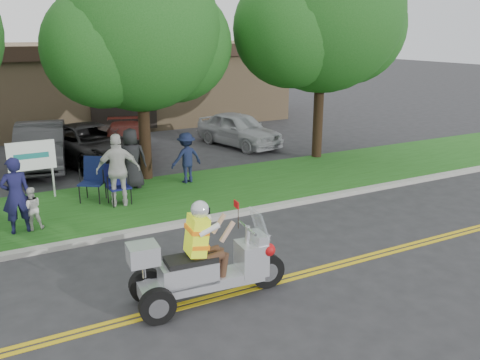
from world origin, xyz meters
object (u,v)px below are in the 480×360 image
spectator_adult_right (118,170)px  parked_car_right (126,141)px  trike_scooter (203,267)px  parked_car_left (41,146)px  parked_car_mid (90,144)px  parked_car_far_right (239,129)px  lawn_chair_a (94,176)px  lawn_chair_b (117,181)px  spectator_adult_left (16,195)px

spectator_adult_right → parked_car_right: bearing=-93.8°
trike_scooter → parked_car_left: size_ratio=0.62×
parked_car_right → spectator_adult_right: bearing=-90.9°
parked_car_mid → parked_car_far_right: 6.06m
lawn_chair_a → lawn_chair_b: bearing=-15.1°
parked_car_mid → parked_car_right: 1.38m
lawn_chair_a → parked_car_right: 5.22m
parked_car_mid → lawn_chair_a: bearing=-119.8°
lawn_chair_a → parked_car_right: (2.25, 4.71, -0.14)m
lawn_chair_a → parked_car_far_right: (6.95, 4.56, -0.08)m
spectator_adult_left → parked_car_left: spectator_adult_left is taller
trike_scooter → spectator_adult_right: (0.01, 5.48, 0.42)m
spectator_adult_left → parked_car_mid: (2.98, 6.10, -0.30)m
parked_car_left → parked_car_right: parked_car_left is taller
parked_car_mid → parked_car_far_right: bearing=-18.0°
lawn_chair_a → parked_car_mid: parked_car_mid is taller
parked_car_left → parked_car_far_right: bearing=8.9°
trike_scooter → parked_car_far_right: 12.65m
lawn_chair_b → parked_car_far_right: size_ratio=0.26×
lawn_chair_b → parked_car_far_right: bearing=34.5°
spectator_adult_right → parked_car_far_right: (6.46, 5.39, -0.38)m
parked_car_left → spectator_adult_right: bearing=-66.8°
lawn_chair_b → parked_car_mid: (0.39, 5.07, -0.01)m
trike_scooter → spectator_adult_right: spectator_adult_right is taller
spectator_adult_right → parked_car_left: 5.79m
spectator_adult_left → spectator_adult_right: spectator_adult_right is taller
lawn_chair_b → lawn_chair_a: bearing=127.1°
trike_scooter → spectator_adult_right: size_ratio=1.48×
trike_scooter → spectator_adult_left: bearing=123.4°
parked_car_left → parked_car_mid: parked_car_left is taller
lawn_chair_b → parked_car_right: parked_car_right is taller
spectator_adult_right → parked_car_left: size_ratio=0.42×
parked_car_left → parked_car_far_right: (7.69, -0.26, -0.06)m
parked_car_right → parked_car_left: bearing=-165.4°
parked_car_left → trike_scooter: bearing=-72.9°
lawn_chair_a → lawn_chair_b: (0.50, -0.57, -0.07)m
trike_scooter → parked_car_mid: bearing=92.6°
lawn_chair_a → spectator_adult_left: size_ratio=0.66×
lawn_chair_b → parked_car_right: 5.56m
trike_scooter → lawn_chair_b: size_ratio=2.69×
lawn_chair_b → parked_car_left: 5.53m
parked_car_mid → spectator_adult_right: bearing=-112.9°
parked_car_mid → parked_car_right: bearing=-9.7°
lawn_chair_b → spectator_adult_left: size_ratio=0.60×
trike_scooter → lawn_chair_b: bearing=94.6°
trike_scooter → parked_car_far_right: trike_scooter is taller
parked_car_mid → trike_scooter: bearing=-110.8°
trike_scooter → spectator_adult_left: size_ratio=1.60×
spectator_adult_left → parked_car_far_right: size_ratio=0.44×
lawn_chair_a → spectator_adult_left: (-2.09, -1.60, 0.23)m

